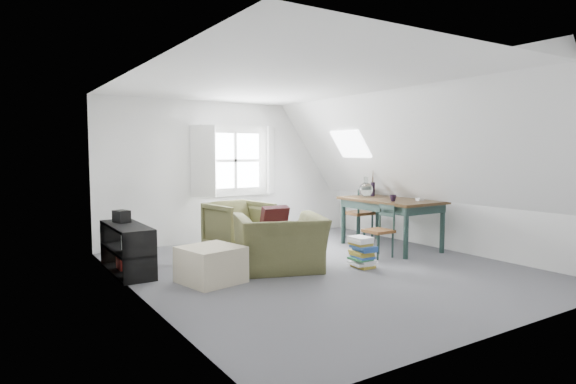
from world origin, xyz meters
TOP-DOWN VIEW (x-y plane):
  - floor at (0.00, 0.00)m, footprint 5.50×5.50m
  - ceiling at (0.00, 0.00)m, footprint 5.50×5.50m
  - wall_back at (0.00, 2.75)m, footprint 5.00×0.00m
  - wall_front at (0.00, -2.75)m, footprint 5.00×0.00m
  - wall_left at (-2.50, 0.00)m, footprint 0.00×5.50m
  - wall_right at (2.50, 0.00)m, footprint 0.00×5.50m
  - slope_left at (-1.55, 0.00)m, footprint 3.19×5.50m
  - slope_right at (1.55, 0.00)m, footprint 3.19×5.50m
  - dormer_window at (0.00, 2.68)m, footprint 1.71×0.35m
  - skylight at (1.55, 1.30)m, footprint 0.35×0.75m
  - armchair_near at (-0.55, 0.26)m, footprint 1.42×1.33m
  - armchair_far at (-0.48, 1.62)m, footprint 0.99×1.01m
  - throw_pillow at (-0.55, 0.41)m, footprint 0.40×0.24m
  - ottoman at (-1.59, 0.21)m, footprint 0.79×0.79m
  - dining_table at (1.82, 0.57)m, footprint 0.99×1.66m
  - demijohn at (1.67, 1.02)m, footprint 0.24×0.24m
  - vase_twigs at (1.92, 1.12)m, footprint 0.08×0.09m
  - cup at (1.57, 0.27)m, footprint 0.13×0.13m
  - paper_box at (2.02, 0.12)m, footprint 0.12×0.08m
  - dining_chair_far at (1.97, 1.51)m, footprint 0.44×0.44m
  - dining_chair_near at (1.19, 0.15)m, footprint 0.38×0.38m
  - media_shelf at (-2.34, 1.20)m, footprint 0.42×1.27m
  - electronics_box at (-2.34, 1.49)m, footprint 0.22×0.26m
  - magazine_stack at (0.50, -0.22)m, footprint 0.32×0.38m

SIDE VIEW (x-z plane):
  - floor at x=0.00m, z-range 0.00..0.00m
  - armchair_near at x=-0.55m, z-range -0.37..0.37m
  - armchair_far at x=-0.48m, z-range -0.41..0.41m
  - magazine_stack at x=0.50m, z-range 0.00..0.43m
  - ottoman at x=-1.59m, z-range 0.00..0.45m
  - media_shelf at x=-2.34m, z-range -0.03..0.62m
  - dining_chair_near at x=1.19m, z-range 0.02..0.82m
  - dining_chair_far at x=1.97m, z-range 0.02..0.97m
  - throw_pillow at x=-0.55m, z-range 0.48..0.88m
  - dining_table at x=1.82m, z-range 0.30..1.13m
  - electronics_box at x=-2.34m, z-range 0.64..0.81m
  - cup at x=1.57m, z-range 0.78..0.88m
  - paper_box at x=2.02m, z-range 0.83..0.87m
  - vase_twigs at x=1.92m, z-range 0.66..1.27m
  - demijohn at x=1.67m, z-range 0.80..1.14m
  - wall_back at x=0.00m, z-range -1.25..3.75m
  - wall_front at x=0.00m, z-range -1.25..3.75m
  - wall_left at x=-2.50m, z-range -1.50..4.00m
  - wall_right at x=2.50m, z-range -1.50..4.00m
  - dormer_window at x=0.00m, z-range 0.80..2.10m
  - skylight at x=1.55m, z-range 1.51..1.98m
  - slope_left at x=-1.55m, z-range -0.47..4.02m
  - slope_right at x=1.55m, z-range -0.47..4.02m
  - ceiling at x=0.00m, z-range 2.50..2.50m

